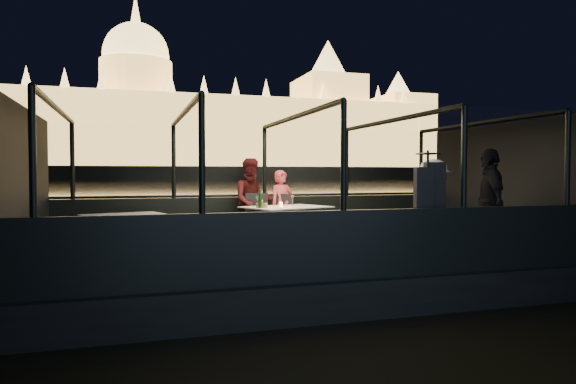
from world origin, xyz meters
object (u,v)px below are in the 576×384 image
object	(u,v)px
person_woman_coral	(282,205)
passenger_stripe	(433,206)
dining_table_central	(286,227)
dining_table_aft	(124,232)
wine_bottle	(260,200)
chair_port_right	(285,221)
person_man_maroon	(253,205)
coat_stand	(427,207)
chair_port_left	(259,222)
passenger_dark	(489,206)

from	to	relation	value
person_woman_coral	passenger_stripe	size ratio (longest dim) A/B	0.90
passenger_stripe	dining_table_central	bearing A→B (deg)	50.00
dining_table_aft	wine_bottle	world-z (taller)	wine_bottle
dining_table_aft	chair_port_right	distance (m)	2.98
passenger_stripe	person_man_maroon	bearing A→B (deg)	47.36
dining_table_central	coat_stand	world-z (taller)	coat_stand
person_woman_coral	wine_bottle	distance (m)	1.23
dining_table_central	person_woman_coral	bearing A→B (deg)	79.81
dining_table_aft	chair_port_left	xyz separation A→B (m)	(2.43, 0.42, 0.06)
passenger_dark	wine_bottle	size ratio (longest dim) A/B	5.47
chair_port_right	passenger_dark	bearing A→B (deg)	-17.90
dining_table_aft	passenger_dark	bearing A→B (deg)	-20.20
passenger_stripe	coat_stand	bearing A→B (deg)	148.91
dining_table_central	wine_bottle	size ratio (longest dim) A/B	4.46
passenger_dark	wine_bottle	xyz separation A→B (m)	(-3.36, 1.76, 0.06)
person_woman_coral	person_man_maroon	size ratio (longest dim) A/B	0.86
person_woman_coral	passenger_dark	bearing A→B (deg)	-64.40
dining_table_aft	person_man_maroon	world-z (taller)	person_man_maroon
dining_table_central	person_woman_coral	size ratio (longest dim) A/B	1.01
person_man_maroon	passenger_stripe	xyz separation A→B (m)	(2.29, -2.64, 0.10)
person_man_maroon	passenger_stripe	bearing A→B (deg)	-47.90
chair_port_right	passenger_stripe	distance (m)	2.96
chair_port_left	person_man_maroon	xyz separation A→B (m)	(-0.06, 0.27, 0.30)
dining_table_central	chair_port_left	size ratio (longest dim) A/B	1.48
person_man_maroon	person_woman_coral	bearing A→B (deg)	1.19
person_woman_coral	wine_bottle	world-z (taller)	person_woman_coral
dining_table_central	person_woman_coral	world-z (taller)	person_woman_coral
passenger_stripe	passenger_dark	size ratio (longest dim) A/B	0.90
chair_port_right	wine_bottle	world-z (taller)	wine_bottle
dining_table_aft	dining_table_central	bearing A→B (deg)	-0.55
dining_table_aft	wine_bottle	xyz separation A→B (m)	(2.27, -0.31, 0.53)
dining_table_aft	coat_stand	distance (m)	4.93
coat_stand	passenger_stripe	size ratio (longest dim) A/B	1.06
dining_table_central	passenger_dark	world-z (taller)	passenger_dark
wine_bottle	chair_port_right	bearing A→B (deg)	47.25
coat_stand	passenger_dark	xyz separation A→B (m)	(1.54, 0.62, -0.05)
passenger_dark	wine_bottle	bearing A→B (deg)	-95.43
chair_port_right	person_man_maroon	xyz separation A→B (m)	(-0.58, 0.27, 0.30)
coat_stand	wine_bottle	xyz separation A→B (m)	(-1.82, 2.38, 0.02)
coat_stand	dining_table_central	bearing A→B (deg)	115.34
dining_table_aft	passenger_dark	distance (m)	6.02
coat_stand	chair_port_left	bearing A→B (deg)	118.12
chair_port_right	coat_stand	size ratio (longest dim) A/B	0.57
passenger_dark	coat_stand	bearing A→B (deg)	-45.82
chair_port_left	coat_stand	world-z (taller)	coat_stand
person_man_maroon	passenger_stripe	distance (m)	3.50
passenger_dark	dining_table_aft	bearing A→B (deg)	-87.95
chair_port_right	person_woman_coral	size ratio (longest dim) A/B	0.67
person_man_maroon	passenger_dark	size ratio (longest dim) A/B	0.94
passenger_dark	passenger_stripe	bearing A→B (deg)	-74.80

